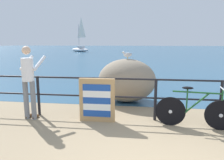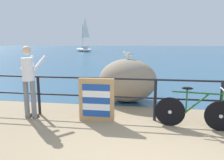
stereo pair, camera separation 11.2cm
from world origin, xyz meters
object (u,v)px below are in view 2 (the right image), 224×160
person_at_railing (29,79)px  breakwater_boulder_main (128,80)px  folded_deckchair_stack (97,100)px  seagull (128,54)px  bicycle (202,108)px  sailboat (84,48)px

person_at_railing → breakwater_boulder_main: bearing=-44.2°
folded_deckchair_stack → breakwater_boulder_main: (0.59, 1.82, 0.16)m
breakwater_boulder_main → seagull: seagull is taller
folded_deckchair_stack → seagull: size_ratio=3.04×
bicycle → seagull: 2.85m
bicycle → sailboat: bearing=117.2°
seagull → sailboat: (-10.65, 31.97, -0.78)m
sailboat → breakwater_boulder_main: bearing=141.2°
bicycle → folded_deckchair_stack: (-2.36, 0.11, 0.06)m
seagull → sailboat: 33.70m
person_at_railing → sailboat: size_ratio=0.29×
folded_deckchair_stack → breakwater_boulder_main: size_ratio=0.58×
sailboat → folded_deckchair_stack: bearing=139.3°
folded_deckchair_stack → sailboat: sailboat is taller
breakwater_boulder_main → folded_deckchair_stack: bearing=-107.9°
bicycle → breakwater_boulder_main: 2.63m
bicycle → breakwater_boulder_main: bearing=139.4°
person_at_railing → sailboat: 34.89m
bicycle → folded_deckchair_stack: 2.36m
seagull → sailboat: size_ratio=0.06×
seagull → sailboat: sailboat is taller
person_at_railing → breakwater_boulder_main: size_ratio=0.98×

